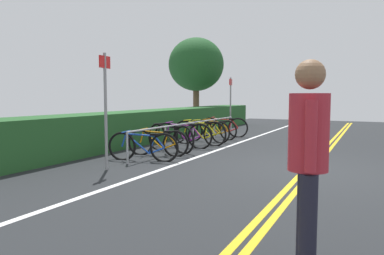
% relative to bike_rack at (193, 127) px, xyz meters
% --- Properties ---
extents(ground_plane, '(32.55, 12.65, 0.05)m').
position_rel_bike_rack_xyz_m(ground_plane, '(-2.20, -3.69, -0.59)').
color(ground_plane, '#232628').
extents(centre_line_yellow_inner, '(29.29, 0.10, 0.00)m').
position_rel_bike_rack_xyz_m(centre_line_yellow_inner, '(-2.20, -3.77, -0.56)').
color(centre_line_yellow_inner, gold).
rests_on(centre_line_yellow_inner, ground_plane).
extents(centre_line_yellow_outer, '(29.29, 0.10, 0.00)m').
position_rel_bike_rack_xyz_m(centre_line_yellow_outer, '(-2.20, -3.61, -0.56)').
color(centre_line_yellow_outer, gold).
rests_on(centre_line_yellow_outer, ground_plane).
extents(bike_lane_stripe_white, '(29.29, 0.12, 0.00)m').
position_rel_bike_rack_xyz_m(bike_lane_stripe_white, '(-2.20, -0.99, -0.56)').
color(bike_lane_stripe_white, white).
rests_on(bike_lane_stripe_white, ground_plane).
extents(bike_rack, '(6.61, 0.05, 0.73)m').
position_rel_bike_rack_xyz_m(bike_rack, '(0.00, 0.00, 0.00)').
color(bike_rack, '#9EA0A5').
rests_on(bike_rack, ground_plane).
extents(bicycle_0, '(0.55, 1.69, 0.71)m').
position_rel_bike_rack_xyz_m(bicycle_0, '(-2.79, -0.08, -0.23)').
color(bicycle_0, black).
rests_on(bicycle_0, ground_plane).
extents(bicycle_1, '(0.47, 1.62, 0.70)m').
position_rel_bike_rack_xyz_m(bicycle_1, '(-1.99, 0.01, -0.23)').
color(bicycle_1, black).
rests_on(bicycle_1, ground_plane).
extents(bicycle_2, '(0.61, 1.71, 0.78)m').
position_rel_bike_rack_xyz_m(bicycle_2, '(-1.26, 0.07, -0.19)').
color(bicycle_2, black).
rests_on(bicycle_2, ground_plane).
extents(bicycle_3, '(0.46, 1.81, 0.77)m').
position_rel_bike_rack_xyz_m(bicycle_3, '(-0.46, 0.10, -0.20)').
color(bicycle_3, black).
rests_on(bicycle_3, ground_plane).
extents(bicycle_4, '(0.46, 1.83, 0.79)m').
position_rel_bike_rack_xyz_m(bicycle_4, '(0.33, -0.06, -0.19)').
color(bicycle_4, black).
rests_on(bicycle_4, ground_plane).
extents(bicycle_5, '(0.47, 1.75, 0.74)m').
position_rel_bike_rack_xyz_m(bicycle_5, '(1.15, 0.06, -0.21)').
color(bicycle_5, black).
rests_on(bicycle_5, ground_plane).
extents(bicycle_6, '(0.50, 1.68, 0.72)m').
position_rel_bike_rack_xyz_m(bicycle_6, '(2.02, 0.09, -0.23)').
color(bicycle_6, black).
rests_on(bicycle_6, ground_plane).
extents(bicycle_7, '(0.51, 1.76, 0.76)m').
position_rel_bike_rack_xyz_m(bicycle_7, '(2.75, 0.08, -0.20)').
color(bicycle_7, black).
rests_on(bicycle_7, ground_plane).
extents(pedestrian, '(0.48, 0.32, 1.78)m').
position_rel_bike_rack_xyz_m(pedestrian, '(-6.73, -4.35, 0.47)').
color(pedestrian, '#1E1E2D').
rests_on(pedestrian, ground_plane).
extents(sign_post_near, '(0.36, 0.07, 2.34)m').
position_rel_bike_rack_xyz_m(sign_post_near, '(-3.99, -0.01, 0.85)').
color(sign_post_near, gray).
rests_on(sign_post_near, ground_plane).
extents(sign_post_far, '(0.36, 0.07, 2.23)m').
position_rel_bike_rack_xyz_m(sign_post_far, '(3.88, 0.25, 0.78)').
color(sign_post_far, gray).
rests_on(sign_post_far, ground_plane).
extents(hedge_backdrop, '(15.56, 1.27, 1.01)m').
position_rel_bike_rack_xyz_m(hedge_backdrop, '(1.50, 2.01, -0.05)').
color(hedge_backdrop, '#235626').
rests_on(hedge_backdrop, ground_plane).
extents(tree_mid, '(2.76, 2.76, 4.40)m').
position_rel_bike_rack_xyz_m(tree_mid, '(6.86, 3.20, 2.50)').
color(tree_mid, brown).
rests_on(tree_mid, ground_plane).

